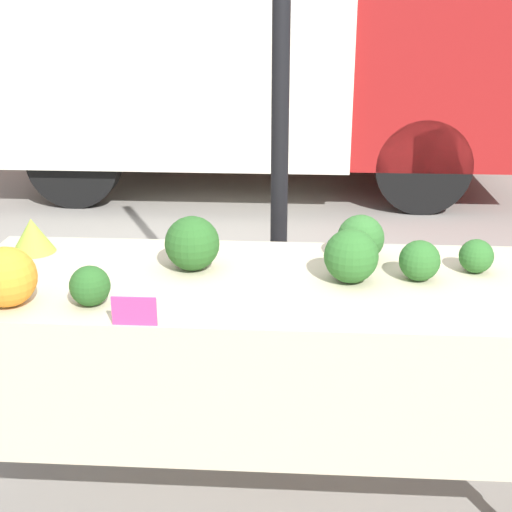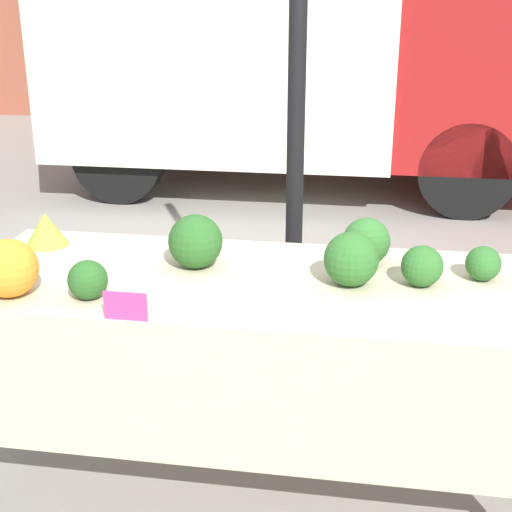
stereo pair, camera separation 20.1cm
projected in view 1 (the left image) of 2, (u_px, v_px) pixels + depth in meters
The scene contains 13 objects.
ground_plane at pixel (256, 482), 2.59m from camera, with size 40.00×40.00×0.00m, color gray.
tent_pole at pixel (281, 80), 2.74m from camera, with size 0.07×0.07×2.71m.
parked_truck at pixel (245, 37), 6.22m from camera, with size 4.34×2.11×2.47m.
market_table at pixel (255, 316), 2.29m from camera, with size 1.94×0.75×0.80m.
orange_cauliflower at pixel (6, 277), 2.09m from camera, with size 0.18×0.18×0.18m.
romanesco_head at pixel (32, 235), 2.53m from camera, with size 0.16×0.16×0.12m.
broccoli_head_0 at pixel (90, 286), 2.10m from camera, with size 0.12×0.12×0.12m.
broccoli_head_1 at pixel (420, 261), 2.28m from camera, with size 0.13×0.13×0.13m.
broccoli_head_2 at pixel (351, 256), 2.26m from camera, with size 0.17×0.17×0.17m.
broccoli_head_3 at pixel (192, 243), 2.36m from camera, with size 0.18×0.18×0.18m.
broccoli_head_4 at pixel (361, 238), 2.44m from camera, with size 0.16×0.16×0.16m.
broccoli_head_5 at pixel (476, 256), 2.35m from camera, with size 0.11×0.11×0.11m.
price_sign at pixel (134, 311), 1.98m from camera, with size 0.13×0.01×0.08m.
Camera 1 is at (0.13, -2.13, 1.67)m, focal length 50.00 mm.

